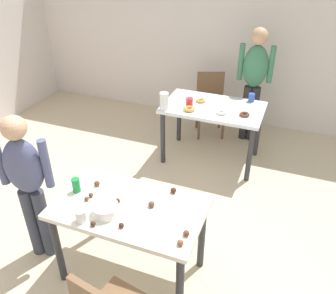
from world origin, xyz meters
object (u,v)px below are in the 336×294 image
at_px(dining_table_far, 213,114).
at_px(chair_far_table, 210,100).
at_px(dining_table_near, 129,217).
at_px(pitcher_far, 164,101).
at_px(person_adult_far, 254,76).
at_px(person_girl_near, 27,179).
at_px(mixing_bowl, 106,210).
at_px(soda_can, 76,185).

bearing_deg(dining_table_far, chair_far_table, 106.82).
distance_m(dining_table_near, pitcher_far, 1.75).
bearing_deg(person_adult_far, chair_far_table, 178.17).
relative_size(person_girl_near, mixing_bowl, 7.13).
height_order(person_girl_near, person_adult_far, person_adult_far).
relative_size(dining_table_near, dining_table_far, 0.98).
relative_size(dining_table_near, mixing_bowl, 5.91).
height_order(dining_table_far, person_girl_near, person_girl_near).
distance_m(chair_far_table, soda_can, 2.73).
distance_m(dining_table_far, chair_far_table, 0.76).
relative_size(dining_table_far, person_girl_near, 0.85).
height_order(dining_table_near, person_girl_near, person_girl_near).
distance_m(dining_table_near, person_girl_near, 0.89).
distance_m(person_adult_far, soda_can, 2.84).
bearing_deg(pitcher_far, dining_table_far, 29.51).
relative_size(person_adult_far, soda_can, 12.73).
distance_m(person_girl_near, soda_can, 0.41).
xyz_separation_m(dining_table_near, pitcher_far, (-0.38, 1.69, 0.22)).
bearing_deg(pitcher_far, person_adult_far, 48.63).
relative_size(mixing_bowl, pitcher_far, 0.95).
bearing_deg(dining_table_far, person_girl_near, -115.90).
bearing_deg(dining_table_near, soda_can, 177.93).
relative_size(dining_table_near, person_adult_far, 0.75).
height_order(dining_table_near, chair_far_table, chair_far_table).
bearing_deg(mixing_bowl, dining_table_near, 48.50).
height_order(chair_far_table, mixing_bowl, chair_far_table).
bearing_deg(soda_can, dining_table_near, -2.07).
bearing_deg(dining_table_far, dining_table_near, -94.16).
height_order(dining_table_near, person_adult_far, person_adult_far).
height_order(dining_table_near, mixing_bowl, mixing_bowl).
bearing_deg(person_girl_near, pitcher_far, 74.66).
relative_size(chair_far_table, person_girl_near, 0.62).
distance_m(person_girl_near, mixing_bowl, 0.75).
bearing_deg(soda_can, dining_table_far, 72.56).
distance_m(dining_table_far, person_girl_near, 2.32).
bearing_deg(soda_can, person_girl_near, -164.44).
distance_m(person_girl_near, person_adult_far, 3.09).
relative_size(person_girl_near, pitcher_far, 6.78).
bearing_deg(mixing_bowl, pitcher_far, 97.95).
height_order(dining_table_far, pitcher_far, pitcher_far).
bearing_deg(person_girl_near, soda_can, 15.56).
bearing_deg(chair_far_table, dining_table_near, -88.50).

